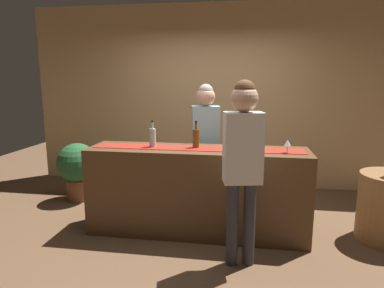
# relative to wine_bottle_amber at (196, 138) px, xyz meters

# --- Properties ---
(ground_plane) EXTENTS (10.00, 10.00, 0.00)m
(ground_plane) POSITION_rel_wine_bottle_amber_xyz_m (0.02, -0.04, -1.09)
(ground_plane) COLOR brown
(back_wall) EXTENTS (6.00, 0.12, 2.90)m
(back_wall) POSITION_rel_wine_bottle_amber_xyz_m (0.02, 1.86, 0.36)
(back_wall) COLOR tan
(back_wall) RESTS_ON ground
(bar_counter) EXTENTS (2.44, 0.60, 0.98)m
(bar_counter) POSITION_rel_wine_bottle_amber_xyz_m (0.02, -0.04, -0.60)
(bar_counter) COLOR #543821
(bar_counter) RESTS_ON ground
(counter_runner_cloth) EXTENTS (2.32, 0.28, 0.01)m
(counter_runner_cloth) POSITION_rel_wine_bottle_amber_xyz_m (0.02, -0.04, -0.11)
(counter_runner_cloth) COLOR maroon
(counter_runner_cloth) RESTS_ON bar_counter
(wine_bottle_amber) EXTENTS (0.07, 0.07, 0.30)m
(wine_bottle_amber) POSITION_rel_wine_bottle_amber_xyz_m (0.00, 0.00, 0.00)
(wine_bottle_amber) COLOR brown
(wine_bottle_amber) RESTS_ON bar_counter
(wine_bottle_clear) EXTENTS (0.07, 0.07, 0.30)m
(wine_bottle_clear) POSITION_rel_wine_bottle_amber_xyz_m (-0.49, -0.04, 0.00)
(wine_bottle_clear) COLOR #B2C6C1
(wine_bottle_clear) RESTS_ON bar_counter
(wine_glass_near_customer) EXTENTS (0.07, 0.07, 0.14)m
(wine_glass_near_customer) POSITION_rel_wine_bottle_amber_xyz_m (0.55, -0.06, -0.01)
(wine_glass_near_customer) COLOR silver
(wine_glass_near_customer) RESTS_ON bar_counter
(wine_glass_mid_counter) EXTENTS (0.07, 0.07, 0.14)m
(wine_glass_mid_counter) POSITION_rel_wine_bottle_amber_xyz_m (0.97, -0.13, -0.01)
(wine_glass_mid_counter) COLOR silver
(wine_glass_mid_counter) RESTS_ON bar_counter
(bartender) EXTENTS (0.38, 0.27, 1.67)m
(bartender) POSITION_rel_wine_bottle_amber_xyz_m (0.04, 0.54, -0.06)
(bartender) COLOR #26262B
(bartender) RESTS_ON ground
(customer_sipping) EXTENTS (0.37, 0.27, 1.73)m
(customer_sipping) POSITION_rel_wine_bottle_amber_xyz_m (0.52, -0.67, -0.02)
(customer_sipping) COLOR #33333D
(customer_sipping) RESTS_ON ground
(potted_plant_tall) EXTENTS (0.57, 0.57, 0.83)m
(potted_plant_tall) POSITION_rel_wine_bottle_amber_xyz_m (-1.83, 0.75, -0.61)
(potted_plant_tall) COLOR brown
(potted_plant_tall) RESTS_ON ground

